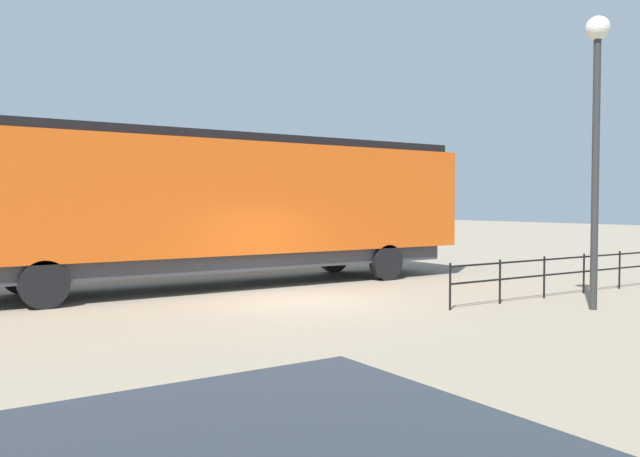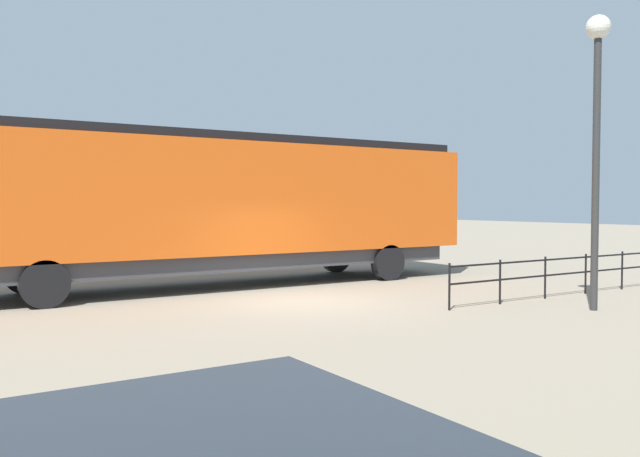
% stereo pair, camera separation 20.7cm
% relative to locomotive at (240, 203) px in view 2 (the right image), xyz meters
% --- Properties ---
extents(ground_plane, '(120.00, 120.00, 0.00)m').
position_rel_locomotive_xyz_m(ground_plane, '(3.80, -0.13, -2.39)').
color(ground_plane, gray).
extents(locomotive, '(3.17, 15.47, 4.28)m').
position_rel_locomotive_xyz_m(locomotive, '(0.00, 0.00, 0.00)').
color(locomotive, '#D15114').
rests_on(locomotive, ground_plane).
extents(lamp_post, '(0.53, 0.53, 6.49)m').
position_rel_locomotive_xyz_m(lamp_post, '(8.32, 4.66, 2.19)').
color(lamp_post, '#2D2D2D').
rests_on(lamp_post, ground_plane).
extents(platform_fence, '(0.05, 9.80, 1.05)m').
position_rel_locomotive_xyz_m(platform_fence, '(6.60, 6.82, -1.70)').
color(platform_fence, black).
rests_on(platform_fence, ground_plane).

